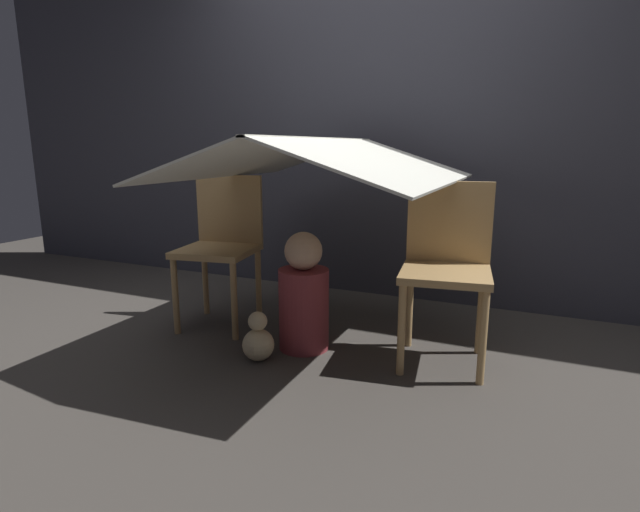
% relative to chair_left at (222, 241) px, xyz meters
% --- Properties ---
extents(ground_plane, '(8.80, 8.80, 0.00)m').
position_rel_chair_left_xyz_m(ground_plane, '(0.67, -0.24, -0.50)').
color(ground_plane, '#47423D').
extents(wall_back, '(7.00, 0.05, 2.50)m').
position_rel_chair_left_xyz_m(wall_back, '(0.67, 0.96, 0.75)').
color(wall_back, '#3D3D47').
rests_on(wall_back, ground_plane).
extents(chair_left, '(0.48, 0.48, 0.89)m').
position_rel_chair_left_xyz_m(chair_left, '(0.00, 0.00, 0.00)').
color(chair_left, tan).
rests_on(chair_left, ground_plane).
extents(chair_right, '(0.47, 0.47, 0.89)m').
position_rel_chair_left_xyz_m(chair_right, '(1.32, 0.00, 0.00)').
color(chair_right, tan).
rests_on(chair_right, ground_plane).
extents(sheet_canopy, '(1.33, 1.47, 0.22)m').
position_rel_chair_left_xyz_m(sheet_canopy, '(0.67, -0.07, 0.49)').
color(sheet_canopy, silver).
extents(person_front, '(0.27, 0.27, 0.63)m').
position_rel_chair_left_xyz_m(person_front, '(0.62, -0.17, -0.22)').
color(person_front, maroon).
rests_on(person_front, ground_plane).
extents(plush_toy, '(0.16, 0.16, 0.26)m').
position_rel_chair_left_xyz_m(plush_toy, '(0.48, -0.41, -0.40)').
color(plush_toy, beige).
rests_on(plush_toy, ground_plane).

